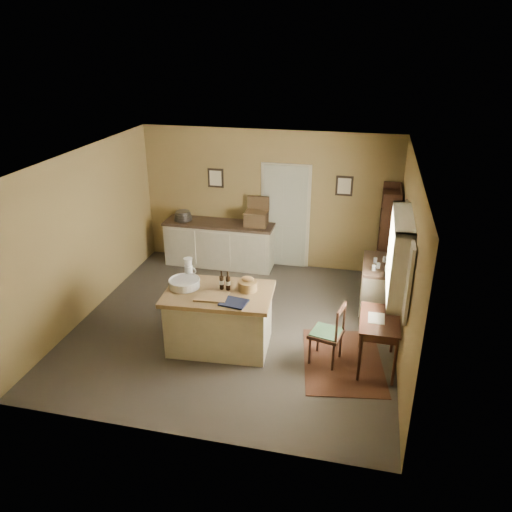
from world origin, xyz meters
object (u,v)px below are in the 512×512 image
at_px(sideboard, 220,242).
at_px(writing_desk, 379,325).
at_px(shelving_unit, 390,238).
at_px(work_island, 219,317).
at_px(desk_chair, 326,334).
at_px(right_cabinet, 378,288).

bearing_deg(sideboard, writing_desk, -41.97).
height_order(sideboard, shelving_unit, shelving_unit).
bearing_deg(work_island, shelving_unit, 42.79).
relative_size(sideboard, desk_chair, 2.40).
relative_size(work_island, desk_chair, 1.77).
bearing_deg(desk_chair, shelving_unit, 85.15).
relative_size(sideboard, shelving_unit, 1.17).
height_order(writing_desk, shelving_unit, shelving_unit).
distance_m(writing_desk, shelving_unit, 2.62).
bearing_deg(right_cabinet, writing_desk, -89.99).
xyz_separation_m(writing_desk, shelving_unit, (0.15, 2.60, 0.27)).
bearing_deg(right_cabinet, work_island, -145.99).
relative_size(work_island, writing_desk, 1.85).
bearing_deg(writing_desk, shelving_unit, 86.71).
distance_m(sideboard, desk_chair, 3.73).
relative_size(work_island, shelving_unit, 0.86).
bearing_deg(work_island, desk_chair, -5.61).
relative_size(sideboard, writing_desk, 2.51).
xyz_separation_m(writing_desk, right_cabinet, (-0.00, 1.54, -0.21)).
xyz_separation_m(writing_desk, desk_chair, (-0.71, -0.05, -0.21)).
distance_m(right_cabinet, shelving_unit, 1.17).
distance_m(desk_chair, right_cabinet, 1.74).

